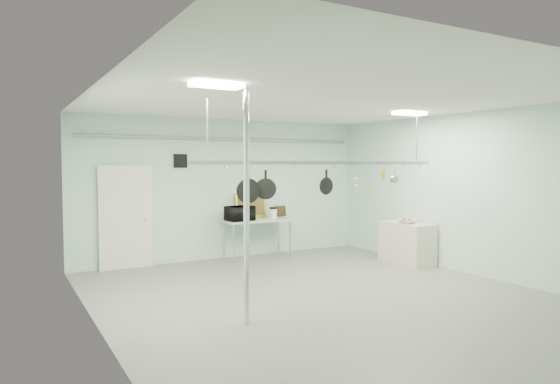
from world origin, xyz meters
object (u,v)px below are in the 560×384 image
coffee_canister (273,214)px  skillet_left (248,187)px  chrome_pole (246,207)px  prep_table (257,222)px  skillet_mid (266,185)px  pot_rack (325,161)px  skillet_right (326,182)px  side_cabinet (407,243)px  microwave (240,213)px  fruit_bowl (407,221)px

coffee_canister → skillet_left: (-2.23, -3.25, 0.81)m
chrome_pole → prep_table: (2.30, 4.20, -0.77)m
skillet_mid → coffee_canister: bearing=91.7°
prep_table → pot_rack: 3.61m
pot_rack → coffee_canister: 3.56m
skillet_right → chrome_pole: bearing=-163.9°
coffee_canister → skillet_left: 4.03m
coffee_canister → skillet_right: 3.45m
side_cabinet → skillet_left: bearing=-165.9°
prep_table → microwave: (-0.49, -0.10, 0.24)m
coffee_canister → skillet_mid: size_ratio=0.49×
pot_rack → skillet_right: pot_rack is taller
pot_rack → fruit_bowl: pot_rack is taller
microwave → skillet_right: size_ratio=1.44×
side_cabinet → skillet_right: skillet_right is taller
coffee_canister → skillet_mid: skillet_mid is taller
pot_rack → skillet_left: size_ratio=9.37×
skillet_right → fruit_bowl: bearing=10.7°
pot_rack → fruit_bowl: 3.28m
coffee_canister → skillet_left: size_ratio=0.44×
microwave → skillet_right: skillet_right is taller
skillet_left → chrome_pole: bearing=-111.6°
microwave → skillet_mid: skillet_mid is taller
coffee_canister → fruit_bowl: bearing=-47.7°
side_cabinet → coffee_canister: (-2.15, 2.15, 0.57)m
side_cabinet → fruit_bowl: bearing=-134.9°
skillet_right → side_cabinet: bearing=11.8°
microwave → skillet_left: size_ratio=1.17×
prep_table → skillet_right: (-0.37, -3.30, 1.04)m
chrome_pole → pot_rack: (1.90, 0.90, 0.63)m
chrome_pole → skillet_mid: chrome_pole is taller
fruit_bowl → side_cabinet: bearing=45.1°
prep_table → microwave: bearing=-168.0°
coffee_canister → skillet_right: skillet_right is taller
pot_rack → skillet_right: size_ratio=11.51×
chrome_pole → skillet_left: (0.47, 0.90, 0.23)m
prep_table → pot_rack: size_ratio=0.33×
microwave → fruit_bowl: size_ratio=1.51×
prep_table → microwave: microwave is taller
coffee_canister → skillet_mid: bearing=-120.7°
skillet_mid → prep_table: bearing=97.5°
chrome_pole → microwave: (1.81, 4.10, -0.53)m
fruit_bowl → prep_table: bearing=136.9°
chrome_pole → side_cabinet: chrome_pole is taller
fruit_bowl → skillet_right: bearing=-160.4°
skillet_left → skillet_mid: size_ratio=1.11×
pot_rack → microwave: pot_rack is taller
chrome_pole → skillet_mid: size_ratio=6.92×
side_cabinet → fruit_bowl: (-0.10, -0.10, 0.50)m
pot_rack → skillet_mid: (-1.13, 0.00, -0.38)m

